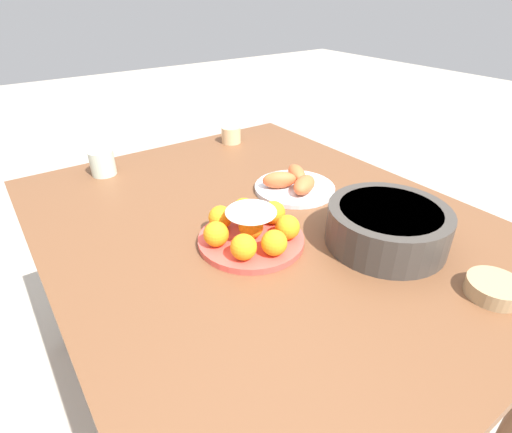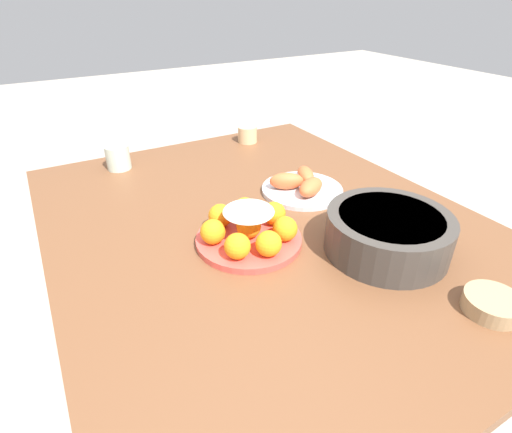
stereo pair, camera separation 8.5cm
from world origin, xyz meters
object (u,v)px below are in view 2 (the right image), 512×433
at_px(cup_near, 118,157).
at_px(sauce_bowl, 493,304).
at_px(serving_bowl, 388,232).
at_px(cup_far, 247,134).
at_px(cake_plate, 249,229).
at_px(seafood_platter, 302,186).
at_px(dining_table, 262,244).

bearing_deg(cup_near, sauce_bowl, 23.66).
xyz_separation_m(serving_bowl, cup_far, (-0.81, 0.07, -0.02)).
relative_size(sauce_bowl, cup_far, 1.45).
bearing_deg(cup_far, cup_near, -88.31).
bearing_deg(cake_plate, seafood_platter, 120.38).
distance_m(seafood_platter, cup_far, 0.47).
bearing_deg(cup_near, cake_plate, 15.36).
height_order(sauce_bowl, seafood_platter, seafood_platter).
bearing_deg(dining_table, serving_bowl, 33.40).
xyz_separation_m(cake_plate, serving_bowl, (0.19, 0.26, 0.01)).
bearing_deg(cake_plate, dining_table, 132.84).
bearing_deg(dining_table, cup_far, 155.21).
xyz_separation_m(serving_bowl, cup_near, (-0.80, -0.43, -0.01)).
height_order(cake_plate, cup_near, cake_plate).
distance_m(dining_table, seafood_platter, 0.22).
xyz_separation_m(cake_plate, seafood_platter, (-0.16, 0.26, -0.02)).
bearing_deg(sauce_bowl, dining_table, -158.17).
distance_m(sauce_bowl, cup_near, 1.14).
distance_m(cake_plate, sauce_bowl, 0.52).
bearing_deg(cup_far, serving_bowl, -5.27).
bearing_deg(cup_near, seafood_platter, 43.68).
relative_size(cake_plate, serving_bowl, 0.90).
height_order(cake_plate, serving_bowl, same).
distance_m(serving_bowl, seafood_platter, 0.35).
bearing_deg(cup_near, cup_far, 91.69).
distance_m(seafood_platter, cup_near, 0.63).
distance_m(cake_plate, cup_near, 0.63).
distance_m(serving_bowl, cup_near, 0.90).
xyz_separation_m(dining_table, cup_near, (-0.53, -0.25, 0.12)).
bearing_deg(seafood_platter, cup_far, 171.40).
distance_m(cake_plate, cup_far, 0.71).
bearing_deg(seafood_platter, cup_near, -136.32).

